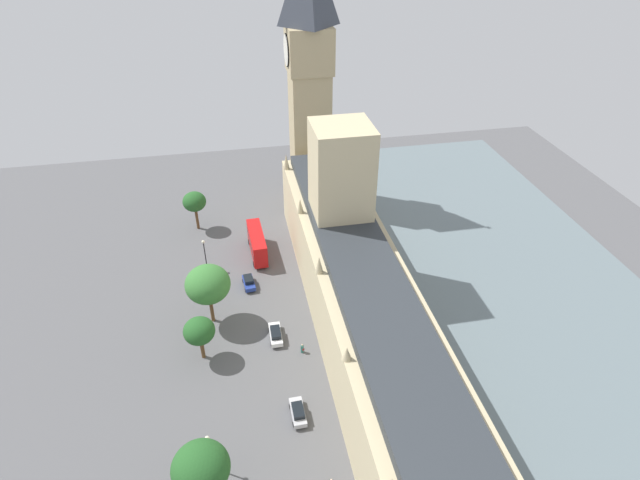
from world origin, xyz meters
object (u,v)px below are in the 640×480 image
(plane_tree_opposite_hall, at_px, (199,331))
(street_lamp_slot_11, at_px, (209,447))
(plane_tree_leading, at_px, (208,284))
(clock_tower, at_px, (309,73))
(car_white_corner, at_px, (276,334))
(pedestrian_by_river_gate, at_px, (302,349))
(parliament_building, at_px, (356,283))
(plane_tree_near_tower, at_px, (201,468))
(car_blue_trailing, at_px, (249,282))
(car_silver_kerbside, at_px, (298,412))
(street_lamp_slot_12, at_px, (204,249))
(double_decker_bus_far_end, at_px, (257,243))
(plane_tree_slot_10, at_px, (194,202))

(plane_tree_opposite_hall, bearing_deg, street_lamp_slot_11, 92.94)
(plane_tree_leading, bearing_deg, street_lamp_slot_11, 88.58)
(clock_tower, height_order, street_lamp_slot_11, clock_tower)
(clock_tower, bearing_deg, car_white_corner, 72.81)
(pedestrian_by_river_gate, bearing_deg, parliament_building, 179.63)
(plane_tree_near_tower, bearing_deg, car_blue_trailing, -101.25)
(street_lamp_slot_11, bearing_deg, car_silver_kerbside, -154.52)
(car_white_corner, xyz_separation_m, plane_tree_opposite_hall, (10.91, 1.75, 4.34))
(parliament_building, xyz_separation_m, car_silver_kerbside, (11.58, 15.93, -7.06))
(street_lamp_slot_11, height_order, street_lamp_slot_12, street_lamp_slot_11)
(plane_tree_leading, xyz_separation_m, street_lamp_slot_12, (0.78, -14.05, -3.09))
(plane_tree_near_tower, relative_size, plane_tree_opposite_hall, 1.36)
(car_white_corner, bearing_deg, street_lamp_slot_11, -116.13)
(plane_tree_opposite_hall, height_order, street_lamp_slot_11, plane_tree_opposite_hall)
(double_decker_bus_far_end, height_order, car_white_corner, double_decker_bus_far_end)
(car_silver_kerbside, distance_m, plane_tree_near_tower, 16.34)
(plane_tree_near_tower, bearing_deg, street_lamp_slot_12, -90.54)
(parliament_building, xyz_separation_m, car_blue_trailing, (15.73, -12.12, -7.06))
(clock_tower, xyz_separation_m, street_lamp_slot_12, (23.14, 22.15, -23.25))
(double_decker_bus_far_end, distance_m, plane_tree_slot_10, 16.22)
(parliament_building, distance_m, pedestrian_by_river_gate, 12.65)
(parliament_building, distance_m, car_silver_kerbside, 20.92)
(plane_tree_near_tower, bearing_deg, pedestrian_by_river_gate, -124.21)
(plane_tree_near_tower, bearing_deg, double_decker_bus_far_end, -101.94)
(plane_tree_leading, bearing_deg, plane_tree_near_tower, 87.73)
(parliament_building, distance_m, car_blue_trailing, 21.08)
(plane_tree_opposite_hall, distance_m, plane_tree_leading, 8.10)
(parliament_building, height_order, pedestrian_by_river_gate, parliament_building)
(car_blue_trailing, distance_m, car_white_corner, 13.74)
(car_silver_kerbside, height_order, street_lamp_slot_11, street_lamp_slot_11)
(car_blue_trailing, relative_size, car_white_corner, 0.89)
(clock_tower, relative_size, car_blue_trailing, 12.56)
(pedestrian_by_river_gate, bearing_deg, clock_tower, -130.19)
(plane_tree_leading, distance_m, street_lamp_slot_12, 14.41)
(clock_tower, xyz_separation_m, car_white_corner, (13.02, 42.10, -26.66))
(pedestrian_by_river_gate, height_order, street_lamp_slot_11, street_lamp_slot_11)
(double_decker_bus_far_end, relative_size, pedestrian_by_river_gate, 6.36)
(car_white_corner, bearing_deg, plane_tree_leading, 148.16)
(clock_tower, distance_m, car_white_corner, 51.51)
(car_white_corner, distance_m, street_lamp_slot_11, 22.55)
(double_decker_bus_far_end, height_order, street_lamp_slot_12, street_lamp_slot_12)
(car_white_corner, relative_size, plane_tree_near_tower, 0.49)
(plane_tree_near_tower, distance_m, plane_tree_slot_10, 58.18)
(pedestrian_by_river_gate, height_order, street_lamp_slot_12, street_lamp_slot_12)
(car_white_corner, height_order, plane_tree_slot_10, plane_tree_slot_10)
(pedestrian_by_river_gate, bearing_deg, street_lamp_slot_11, 21.98)
(car_white_corner, bearing_deg, plane_tree_opposite_hall, -170.45)
(plane_tree_opposite_hall, relative_size, street_lamp_slot_11, 1.17)
(clock_tower, xyz_separation_m, pedestrian_by_river_gate, (9.51, 45.72, -26.80))
(parliament_building, xyz_separation_m, street_lamp_slot_11, (22.67, 21.21, -3.64))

